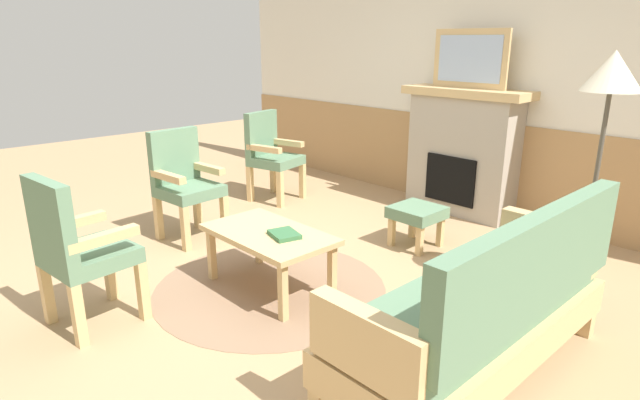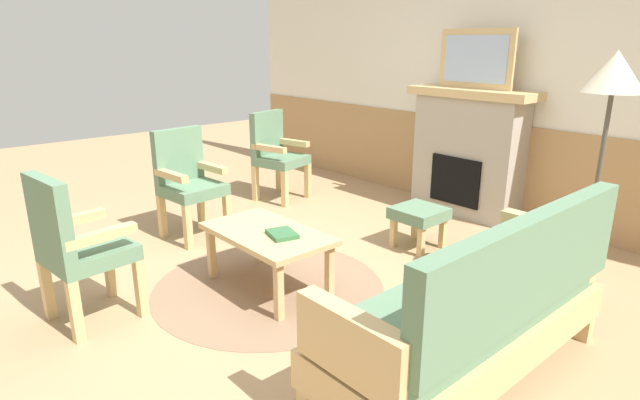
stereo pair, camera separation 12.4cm
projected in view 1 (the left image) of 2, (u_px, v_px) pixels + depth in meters
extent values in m
plane|color=tan|center=(287.00, 278.00, 3.96)|extent=(14.00, 14.00, 0.00)
cube|color=silver|center=(482.00, 80.00, 5.26)|extent=(7.20, 0.12, 2.70)
cube|color=#A87F51|center=(471.00, 165.00, 5.47)|extent=(7.20, 0.02, 0.95)
cube|color=#A39989|center=(462.00, 156.00, 5.32)|extent=(1.10, 0.36, 1.20)
cube|color=black|center=(450.00, 180.00, 5.26)|extent=(0.56, 0.02, 0.48)
cube|color=tan|center=(467.00, 92.00, 5.13)|extent=(1.30, 0.44, 0.08)
cube|color=tan|center=(470.00, 59.00, 5.03)|extent=(0.80, 0.03, 0.56)
cube|color=#9EB2D1|center=(469.00, 59.00, 5.02)|extent=(0.68, 0.01, 0.44)
cube|color=tan|center=(496.00, 290.00, 3.60)|extent=(0.08, 0.08, 0.16)
cube|color=tan|center=(319.00, 400.00, 2.50)|extent=(0.08, 0.08, 0.16)
cube|color=tan|center=(586.00, 323.00, 3.18)|extent=(0.08, 0.08, 0.16)
cube|color=tan|center=(471.00, 328.00, 2.79)|extent=(0.70, 1.80, 0.20)
cube|color=#5B7F60|center=(474.00, 301.00, 2.74)|extent=(0.60, 1.70, 0.12)
cube|color=#5B7F60|center=(537.00, 264.00, 2.44)|extent=(0.10, 1.70, 0.50)
cube|color=tan|center=(548.00, 241.00, 3.26)|extent=(0.60, 0.10, 0.30)
cube|color=tan|center=(367.00, 345.00, 2.15)|extent=(0.60, 0.10, 0.30)
cube|color=tan|center=(212.00, 254.00, 3.89)|extent=(0.05, 0.05, 0.40)
cube|color=tan|center=(283.00, 292.00, 3.31)|extent=(0.05, 0.05, 0.40)
cube|color=tan|center=(259.00, 239.00, 4.18)|extent=(0.05, 0.05, 0.40)
cube|color=tan|center=(332.00, 272.00, 3.60)|extent=(0.05, 0.05, 0.40)
cube|color=tan|center=(269.00, 234.00, 3.68)|extent=(0.96, 0.56, 0.04)
cylinder|color=#896B51|center=(270.00, 287.00, 3.80)|extent=(1.69, 1.69, 0.01)
cube|color=#33663D|center=(284.00, 234.00, 3.58)|extent=(0.25, 0.22, 0.03)
cube|color=tan|center=(392.00, 232.00, 4.55)|extent=(0.05, 0.05, 0.26)
cube|color=tan|center=(420.00, 241.00, 4.34)|extent=(0.05, 0.05, 0.26)
cube|color=tan|center=(413.00, 224.00, 4.75)|extent=(0.05, 0.05, 0.26)
cube|color=tan|center=(440.00, 232.00, 4.54)|extent=(0.05, 0.05, 0.26)
cube|color=#5B7F60|center=(417.00, 212.00, 4.49)|extent=(0.40, 0.40, 0.10)
cube|color=tan|center=(225.00, 217.00, 4.71)|extent=(0.06, 0.06, 0.40)
cube|color=tan|center=(186.00, 229.00, 4.42)|extent=(0.06, 0.06, 0.40)
cube|color=tan|center=(197.00, 207.00, 4.98)|extent=(0.06, 0.06, 0.40)
cube|color=tan|center=(158.00, 218.00, 4.68)|extent=(0.06, 0.06, 0.40)
cube|color=#5B7F60|center=(190.00, 191.00, 4.62)|extent=(0.52, 0.52, 0.10)
cube|color=#5B7F60|center=(174.00, 156.00, 4.67)|extent=(0.12, 0.49, 0.48)
cube|color=tan|center=(207.00, 168.00, 4.72)|extent=(0.44, 0.11, 0.06)
cube|color=tan|center=(168.00, 177.00, 4.43)|extent=(0.44, 0.11, 0.06)
cube|color=tan|center=(303.00, 181.00, 5.91)|extent=(0.07, 0.07, 0.40)
cube|color=tan|center=(280.00, 189.00, 5.57)|extent=(0.07, 0.07, 0.40)
cube|color=tan|center=(273.00, 176.00, 6.13)|extent=(0.07, 0.07, 0.40)
cube|color=tan|center=(250.00, 184.00, 5.79)|extent=(0.07, 0.07, 0.40)
cube|color=#5B7F60|center=(276.00, 161.00, 5.78)|extent=(0.58, 0.58, 0.10)
cube|color=#5B7F60|center=(261.00, 133.00, 5.79)|extent=(0.19, 0.49, 0.48)
cube|color=tan|center=(287.00, 143.00, 5.89)|extent=(0.44, 0.17, 0.06)
cube|color=tan|center=(264.00, 149.00, 5.56)|extent=(0.44, 0.17, 0.06)
cube|color=tan|center=(110.00, 272.00, 3.59)|extent=(0.07, 0.07, 0.40)
cube|color=tan|center=(143.00, 290.00, 3.33)|extent=(0.07, 0.07, 0.40)
cube|color=tan|center=(47.00, 294.00, 3.29)|extent=(0.07, 0.07, 0.40)
cube|color=tan|center=(78.00, 316.00, 3.03)|extent=(0.07, 0.07, 0.40)
cube|color=#5B7F60|center=(90.00, 256.00, 3.23)|extent=(0.53, 0.53, 0.10)
cube|color=#5B7F60|center=(50.00, 220.00, 3.00)|extent=(0.49, 0.13, 0.48)
cube|color=tan|center=(71.00, 223.00, 3.31)|extent=(0.12, 0.44, 0.06)
cube|color=tan|center=(103.00, 238.00, 3.06)|extent=(0.12, 0.44, 0.06)
cylinder|color=#332D28|center=(577.00, 296.00, 3.64)|extent=(0.24, 0.24, 0.03)
cylinder|color=#4C473D|center=(592.00, 199.00, 3.43)|extent=(0.03, 0.03, 1.40)
cone|color=beige|center=(613.00, 71.00, 3.19)|extent=(0.36, 0.36, 0.25)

